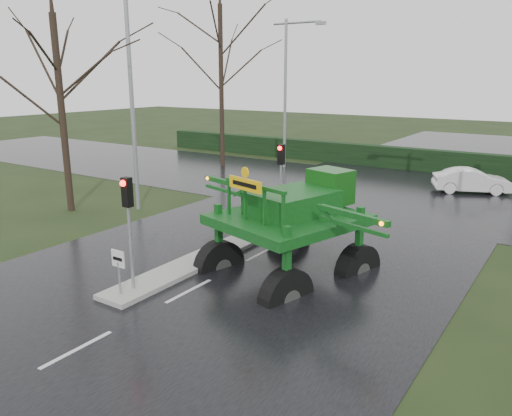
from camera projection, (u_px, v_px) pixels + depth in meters
The scene contains 14 objects.
ground at pixel (189, 292), 15.02m from camera, with size 140.00×140.00×0.00m, color black.
road_main at pixel (332, 216), 23.06m from camera, with size 14.00×80.00×0.02m, color black.
road_cross at pixel (379, 192), 27.88m from camera, with size 80.00×12.00×0.02m, color black.
median_island at pixel (217, 252), 18.10m from camera, with size 1.20×10.00×0.16m, color gray.
hedge_row at pixel (421, 160), 34.13m from camera, with size 44.00×0.90×1.50m, color black.
keep_left_sign at pixel (119, 265), 14.24m from camera, with size 0.50×0.07×1.35m.
traffic_signal_near at pixel (128, 210), 14.24m from camera, with size 0.26×0.33×3.52m.
traffic_signal_mid at pixel (281, 166), 21.08m from camera, with size 0.26×0.33×3.52m.
street_light_left_near at pixel (135, 83), 22.71m from camera, with size 3.85×0.30×10.00m.
street_light_left_far at pixel (289, 81), 33.97m from camera, with size 3.85×0.30×10.00m.
tree_left_near at pixel (59, 86), 22.64m from camera, with size 6.30×6.30×10.85m.
tree_left_far at pixel (221, 63), 34.38m from camera, with size 7.70×7.70×13.26m.
crop_sprayer at pixel (223, 204), 16.57m from camera, with size 7.96×5.96×4.60m.
white_sedan at pixel (470, 193), 27.79m from camera, with size 1.42×4.06×1.34m, color white.
Camera 1 is at (9.38, -10.42, 6.27)m, focal length 35.00 mm.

